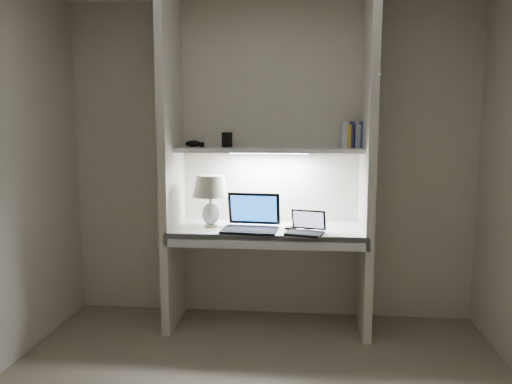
# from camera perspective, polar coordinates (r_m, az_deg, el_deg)

# --- Properties ---
(back_wall) EXTENTS (3.20, 0.01, 2.50)m
(back_wall) POSITION_cam_1_polar(r_m,az_deg,el_deg) (3.98, 1.65, 3.52)
(back_wall) COLOR beige
(back_wall) RESTS_ON floor
(alcove_panel_left) EXTENTS (0.06, 0.55, 2.50)m
(alcove_panel_left) POSITION_cam_1_polar(r_m,az_deg,el_deg) (3.83, -9.63, 3.25)
(alcove_panel_left) COLOR beige
(alcove_panel_left) RESTS_ON floor
(alcove_panel_right) EXTENTS (0.06, 0.55, 2.50)m
(alcove_panel_right) POSITION_cam_1_polar(r_m,az_deg,el_deg) (3.72, 12.65, 3.04)
(alcove_panel_right) COLOR beige
(alcove_panel_right) RESTS_ON floor
(desk) EXTENTS (1.40, 0.55, 0.04)m
(desk) POSITION_cam_1_polar(r_m,az_deg,el_deg) (3.78, 1.33, -4.38)
(desk) COLOR white
(desk) RESTS_ON alcove_panel_left
(desk_apron) EXTENTS (1.46, 0.03, 0.10)m
(desk_apron) POSITION_cam_1_polar(r_m,az_deg,el_deg) (3.53, 1.02, -5.73)
(desk_apron) COLOR silver
(desk_apron) RESTS_ON desk
(shelf) EXTENTS (1.40, 0.36, 0.03)m
(shelf) POSITION_cam_1_polar(r_m,az_deg,el_deg) (3.79, 1.47, 4.83)
(shelf) COLOR silver
(shelf) RESTS_ON back_wall
(strip_light) EXTENTS (0.60, 0.04, 0.02)m
(strip_light) POSITION_cam_1_polar(r_m,az_deg,el_deg) (3.79, 1.47, 4.49)
(strip_light) COLOR white
(strip_light) RESTS_ON shelf
(table_lamp) EXTENTS (0.27, 0.27, 0.39)m
(table_lamp) POSITION_cam_1_polar(r_m,az_deg,el_deg) (3.78, -5.23, -0.03)
(table_lamp) COLOR white
(table_lamp) RESTS_ON desk
(laptop_main) EXTENTS (0.42, 0.37, 0.26)m
(laptop_main) POSITION_cam_1_polar(r_m,az_deg,el_deg) (3.69, -0.54, -3.42)
(laptop_main) COLOR black
(laptop_main) RESTS_ON desk
(laptop_netbook) EXTENTS (0.30, 0.28, 0.16)m
(laptop_netbook) POSITION_cam_1_polar(r_m,az_deg,el_deg) (3.57, 5.73, -4.15)
(laptop_netbook) COLOR black
(laptop_netbook) RESTS_ON desk
(speaker) EXTENTS (0.11, 0.10, 0.13)m
(speaker) POSITION_cam_1_polar(r_m,az_deg,el_deg) (3.95, 1.96, -2.57)
(speaker) COLOR silver
(speaker) RESTS_ON desk
(mouse) EXTENTS (0.09, 0.06, 0.03)m
(mouse) POSITION_cam_1_polar(r_m,az_deg,el_deg) (3.67, 3.96, -4.17)
(mouse) COLOR black
(mouse) RESTS_ON desk
(cable_coil) EXTENTS (0.09, 0.09, 0.01)m
(cable_coil) POSITION_cam_1_polar(r_m,az_deg,el_deg) (3.77, 6.34, -4.05)
(cable_coil) COLOR black
(cable_coil) RESTS_ON desk
(sticky_note) EXTENTS (0.08, 0.08, 0.00)m
(sticky_note) POSITION_cam_1_polar(r_m,az_deg,el_deg) (3.79, -5.01, -4.05)
(sticky_note) COLOR yellow
(sticky_note) RESTS_ON desk
(book_row) EXTENTS (0.19, 0.13, 0.20)m
(book_row) POSITION_cam_1_polar(r_m,az_deg,el_deg) (3.88, 11.12, 6.37)
(book_row) COLOR white
(book_row) RESTS_ON shelf
(shelf_box) EXTENTS (0.08, 0.07, 0.12)m
(shelf_box) POSITION_cam_1_polar(r_m,az_deg,el_deg) (3.91, -3.33, 5.98)
(shelf_box) COLOR black
(shelf_box) RESTS_ON shelf
(shelf_gadget) EXTENTS (0.14, 0.11, 0.05)m
(shelf_gadget) POSITION_cam_1_polar(r_m,az_deg,el_deg) (3.94, -7.18, 5.50)
(shelf_gadget) COLOR black
(shelf_gadget) RESTS_ON shelf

